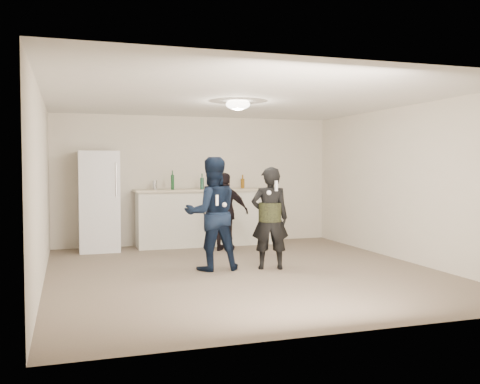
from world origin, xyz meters
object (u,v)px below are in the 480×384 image
object	(u,v)px
fridge	(99,201)
man	(212,214)
shaker	(155,185)
woman	(270,218)
counter	(205,218)
spectator	(226,212)

from	to	relation	value
fridge	man	world-z (taller)	fridge
fridge	shaker	size ratio (longest dim) A/B	10.59
shaker	woman	xyz separation A→B (m)	(1.29, -2.68, -0.41)
woman	fridge	bearing A→B (deg)	-32.89
counter	woman	size ratio (longest dim) A/B	1.71
woman	shaker	bearing A→B (deg)	-49.93
shaker	man	xyz separation A→B (m)	(0.45, -2.50, -0.34)
man	woman	bearing A→B (deg)	168.44
shaker	spectator	xyz separation A→B (m)	(1.14, -0.84, -0.47)
counter	spectator	size ratio (longest dim) A/B	1.84
counter	shaker	size ratio (longest dim) A/B	15.29
woman	spectator	size ratio (longest dim) A/B	1.08
shaker	spectator	distance (m)	1.49
spectator	counter	bearing A→B (deg)	-46.61
man	fridge	bearing A→B (deg)	-56.63
fridge	man	bearing A→B (deg)	-57.56
woman	spectator	xyz separation A→B (m)	(-0.15, 1.84, -0.05)
counter	spectator	distance (m)	0.80
man	woman	xyz separation A→B (m)	(0.84, -0.19, -0.07)
man	counter	bearing A→B (deg)	-100.81
fridge	spectator	xyz separation A→B (m)	(2.18, -0.68, -0.19)
woman	spectator	bearing A→B (deg)	-71.07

